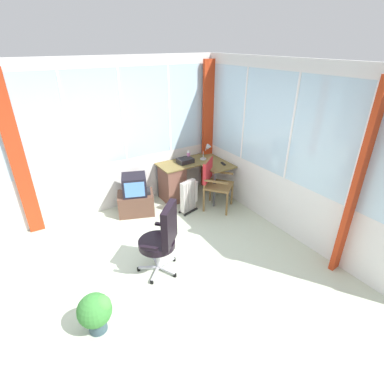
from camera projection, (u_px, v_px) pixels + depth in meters
name	position (u px, v px, depth m)	size (l,w,h in m)	color
ground	(158.00, 277.00, 4.09)	(5.60, 5.26, 0.06)	beige
north_window_panel	(99.00, 141.00, 5.09)	(4.60, 0.07, 2.69)	silver
east_window_panel	(289.00, 153.00, 4.54)	(0.07, 4.26, 2.69)	silver
curtain_north_left	(18.00, 159.00, 4.46)	(0.23, 0.07, 2.59)	#B73618
curtain_corner	(208.00, 128.00, 6.04)	(0.23, 0.07, 2.59)	#B73618
curtain_east_far	(358.00, 186.00, 3.64)	(0.23, 0.07, 2.59)	#B73618
desk	(176.00, 181.00, 5.87)	(1.29, 1.00, 0.74)	olive
desk_lamp	(208.00, 149.00, 5.88)	(0.24, 0.21, 0.33)	#B2B7BC
tv_remote	(223.00, 164.00, 5.74)	(0.04, 0.15, 0.02)	black
spray_bottle	(189.00, 155.00, 5.91)	(0.06, 0.06, 0.22)	pink
paper_tray	(185.00, 160.00, 5.80)	(0.30, 0.23, 0.09)	#252325
wooden_armchair	(212.00, 178.00, 5.47)	(0.68, 0.68, 0.97)	brown
office_chair	(162.00, 236.00, 3.90)	(0.60, 0.61, 1.06)	#B7B7BF
tv_on_stand	(136.00, 197.00, 5.40)	(0.75, 0.64, 0.76)	brown
space_heater	(189.00, 196.00, 5.47)	(0.41, 0.25, 0.63)	silver
potted_plant	(96.00, 311.00, 3.18)	(0.38, 0.38, 0.49)	#354D56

